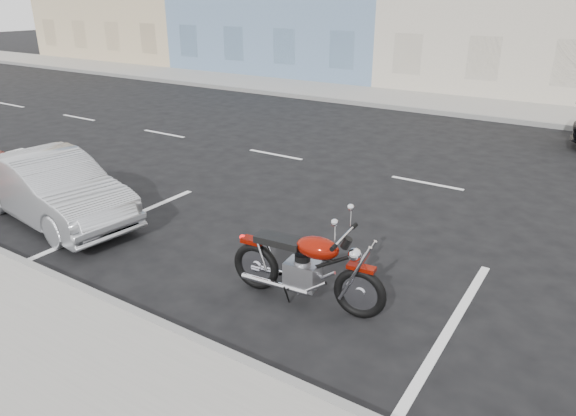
% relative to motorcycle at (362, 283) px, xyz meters
% --- Properties ---
extents(ground, '(120.00, 120.00, 0.00)m').
position_rel_motorcycle_xyz_m(ground, '(1.03, 5.39, -0.50)').
color(ground, black).
rests_on(ground, ground).
extents(sidewalk_far, '(80.00, 3.40, 0.15)m').
position_rel_motorcycle_xyz_m(sidewalk_far, '(-3.97, 14.09, -0.43)').
color(sidewalk_far, gray).
rests_on(sidewalk_far, ground).
extents(curb_near, '(80.00, 0.12, 0.16)m').
position_rel_motorcycle_xyz_m(curb_near, '(-3.97, -1.61, -0.42)').
color(curb_near, gray).
rests_on(curb_near, ground).
extents(curb_far, '(80.00, 0.12, 0.16)m').
position_rel_motorcycle_xyz_m(curb_far, '(-3.97, 12.39, -0.42)').
color(curb_far, gray).
rests_on(curb_far, ground).
extents(motorcycle, '(2.20, 0.73, 1.10)m').
position_rel_motorcycle_xyz_m(motorcycle, '(0.00, 0.00, 0.00)').
color(motorcycle, black).
rests_on(motorcycle, ground).
extents(sedan_silver, '(3.85, 1.75, 1.22)m').
position_rel_motorcycle_xyz_m(sedan_silver, '(-5.97, -0.19, 0.11)').
color(sedan_silver, '#9EA1A5').
rests_on(sedan_silver, ground).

